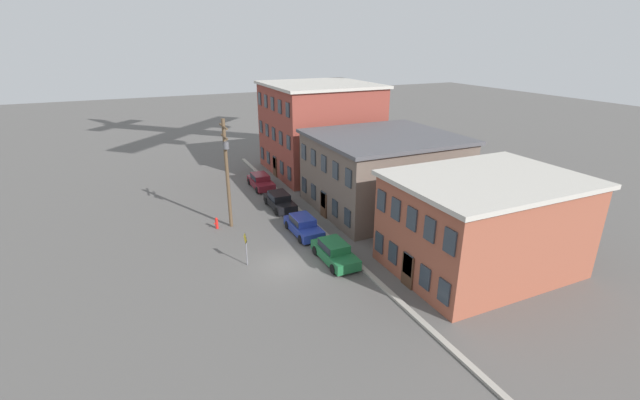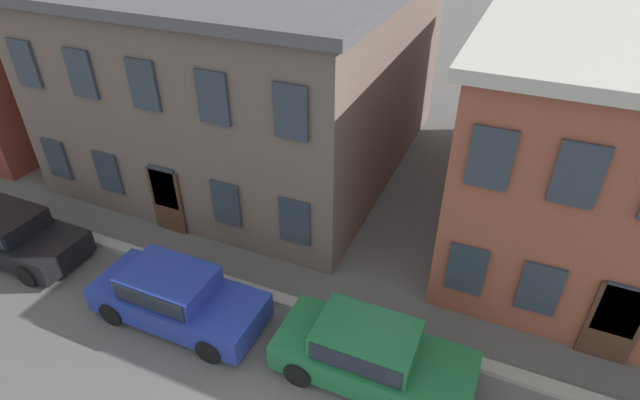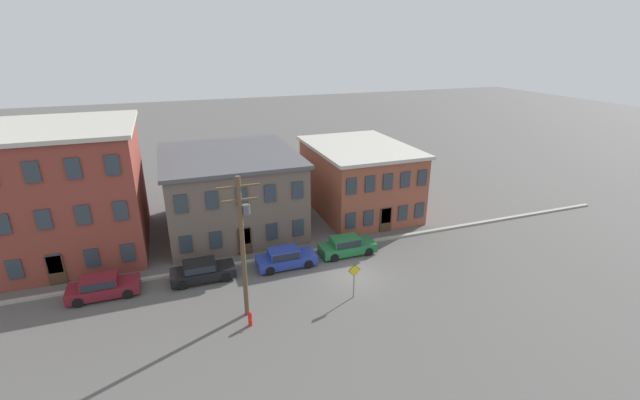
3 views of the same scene
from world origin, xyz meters
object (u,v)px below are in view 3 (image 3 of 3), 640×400
object	(u,v)px
caution_sign	(354,276)
fire_hydrant	(250,318)
car_maroon	(102,286)
car_black	(202,270)
car_green	(347,245)
utility_pole	(243,241)
car_blue	(285,257)

from	to	relation	value
caution_sign	fire_hydrant	distance (m)	7.07
car_maroon	car_black	world-z (taller)	same
car_black	car_green	size ratio (longest dim) A/B	1.00
car_maroon	utility_pole	size ratio (longest dim) A/B	0.49
car_blue	car_green	distance (m)	5.07
utility_pole	car_maroon	bearing A→B (deg)	148.75
caution_sign	fire_hydrant	bearing A→B (deg)	-174.99
car_black	utility_pole	bearing A→B (deg)	-66.09
car_black	fire_hydrant	distance (m)	6.62
car_green	car_blue	bearing A→B (deg)	-177.04
car_blue	car_green	bearing A→B (deg)	2.96
car_blue	utility_pole	size ratio (longest dim) A/B	0.49
fire_hydrant	car_black	bearing A→B (deg)	109.12
car_blue	fire_hydrant	world-z (taller)	car_blue
car_black	fire_hydrant	world-z (taller)	car_black
car_blue	utility_pole	bearing A→B (deg)	-127.62
utility_pole	fire_hydrant	distance (m)	4.69
car_maroon	utility_pole	distance (m)	10.90
caution_sign	fire_hydrant	xyz separation A→B (m)	(-6.96, -0.61, -1.12)
car_black	car_green	world-z (taller)	same
car_green	utility_pole	xyz separation A→B (m)	(-8.85, -5.17, 4.27)
fire_hydrant	caution_sign	bearing A→B (deg)	5.01
fire_hydrant	utility_pole	bearing A→B (deg)	86.13
car_maroon	fire_hydrant	distance (m)	10.63
car_black	caution_sign	distance (m)	10.76
car_blue	fire_hydrant	distance (m)	7.22
car_blue	utility_pole	world-z (taller)	utility_pole
car_maroon	car_green	world-z (taller)	same
car_maroon	fire_hydrant	bearing A→B (deg)	-36.93
car_black	caution_sign	xyz separation A→B (m)	(9.12, -5.64, 0.86)
utility_pole	car_green	bearing A→B (deg)	30.30
caution_sign	fire_hydrant	world-z (taller)	caution_sign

